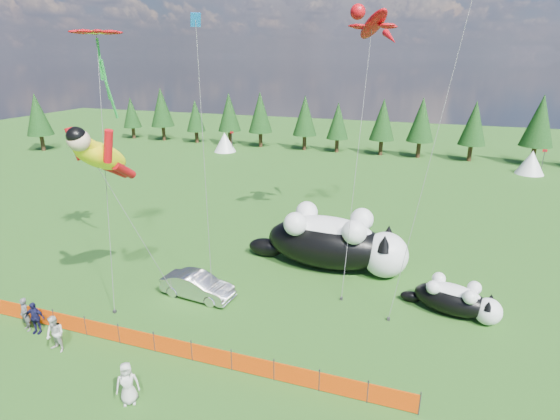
# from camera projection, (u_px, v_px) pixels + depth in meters

# --- Properties ---
(ground) EXTENTS (160.00, 160.00, 0.00)m
(ground) POSITION_uv_depth(u_px,v_px,m) (204.00, 321.00, 23.12)
(ground) COLOR #0F3B0A
(ground) RESTS_ON ground
(safety_fence) EXTENTS (22.06, 0.06, 1.10)m
(safety_fence) POSITION_uv_depth(u_px,v_px,m) (173.00, 347.00, 20.27)
(safety_fence) COLOR #262626
(safety_fence) RESTS_ON ground
(tree_line) EXTENTS (90.00, 4.00, 8.00)m
(tree_line) POSITION_uv_depth(u_px,v_px,m) (354.00, 125.00, 61.94)
(tree_line) COLOR black
(tree_line) RESTS_ON ground
(festival_tents) EXTENTS (50.00, 3.20, 2.80)m
(festival_tents) POSITION_uv_depth(u_px,v_px,m) (433.00, 156.00, 54.99)
(festival_tents) COLOR white
(festival_tents) RESTS_ON ground
(cat_large) EXTENTS (10.88, 4.14, 3.93)m
(cat_large) POSITION_uv_depth(u_px,v_px,m) (334.00, 241.00, 28.49)
(cat_large) COLOR black
(cat_large) RESTS_ON ground
(cat_small) EXTENTS (5.25, 2.78, 1.92)m
(cat_small) POSITION_uv_depth(u_px,v_px,m) (456.00, 299.00, 23.49)
(cat_small) COLOR black
(cat_small) RESTS_ON ground
(car) EXTENTS (4.51, 1.94, 1.44)m
(car) POSITION_uv_depth(u_px,v_px,m) (198.00, 286.00, 25.23)
(car) COLOR silver
(car) RESTS_ON ground
(spectator_a) EXTENTS (0.76, 0.62, 1.80)m
(spectator_a) POSITION_uv_depth(u_px,v_px,m) (25.00, 314.00, 22.11)
(spectator_a) COLOR #504F54
(spectator_a) RESTS_ON ground
(spectator_b) EXTENTS (0.97, 0.66, 1.86)m
(spectator_b) POSITION_uv_depth(u_px,v_px,m) (55.00, 334.00, 20.48)
(spectator_b) COLOR beige
(spectator_b) RESTS_ON ground
(spectator_c) EXTENTS (1.11, 0.73, 1.74)m
(spectator_c) POSITION_uv_depth(u_px,v_px,m) (35.00, 318.00, 21.89)
(spectator_c) COLOR #15153A
(spectator_c) RESTS_ON ground
(spectator_e) EXTENTS (1.09, 1.00, 1.87)m
(spectator_e) POSITION_uv_depth(u_px,v_px,m) (127.00, 383.00, 17.40)
(spectator_e) COLOR beige
(spectator_e) RESTS_ON ground
(superhero_kite) EXTENTS (4.51, 4.18, 10.65)m
(superhero_kite) POSITION_uv_depth(u_px,v_px,m) (101.00, 156.00, 21.90)
(superhero_kite) COLOR #FFF80D
(superhero_kite) RESTS_ON ground
(gecko_kite) EXTENTS (5.49, 12.80, 17.69)m
(gecko_kite) POSITION_uv_depth(u_px,v_px,m) (373.00, 25.00, 28.49)
(gecko_kite) COLOR red
(gecko_kite) RESTS_ON ground
(flower_kite) EXTENTS (3.99, 5.86, 15.21)m
(flower_kite) POSITION_uv_depth(u_px,v_px,m) (97.00, 36.00, 23.76)
(flower_kite) COLOR red
(flower_kite) RESTS_ON ground
(diamond_kite_a) EXTENTS (1.99, 3.02, 15.78)m
(diamond_kite_a) POSITION_uv_depth(u_px,v_px,m) (197.00, 36.00, 22.92)
(diamond_kite_a) COLOR blue
(diamond_kite_a) RESTS_ON ground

